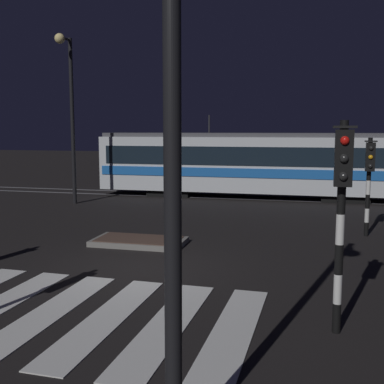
# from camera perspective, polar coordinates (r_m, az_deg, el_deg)

# --- Properties ---
(ground_plane) EXTENTS (120.00, 120.00, 0.00)m
(ground_plane) POSITION_cam_1_polar(r_m,az_deg,el_deg) (12.14, -6.46, -8.96)
(ground_plane) COLOR black
(rail_near) EXTENTS (80.00, 0.12, 0.03)m
(rail_near) POSITION_cam_1_polar(r_m,az_deg,el_deg) (23.96, 3.98, -0.75)
(rail_near) COLOR #59595E
(rail_near) RESTS_ON ground
(rail_far) EXTENTS (80.00, 0.12, 0.03)m
(rail_far) POSITION_cam_1_polar(r_m,az_deg,el_deg) (25.36, 4.54, -0.30)
(rail_far) COLOR #59595E
(rail_far) RESTS_ON ground
(crosswalk_zebra) EXTENTS (6.61, 4.42, 0.02)m
(crosswalk_zebra) POSITION_cam_1_polar(r_m,az_deg,el_deg) (9.42, -13.36, -13.99)
(crosswalk_zebra) COLOR silver
(crosswalk_zebra) RESTS_ON ground
(traffic_island) EXTENTS (2.74, 1.42, 0.18)m
(traffic_island) POSITION_cam_1_polar(r_m,az_deg,el_deg) (14.53, -6.31, -5.86)
(traffic_island) COLOR slate
(traffic_island) RESTS_ON ground
(traffic_light_corner_far_right) EXTENTS (0.36, 0.42, 3.17)m
(traffic_light_corner_far_right) POSITION_cam_1_polar(r_m,az_deg,el_deg) (16.15, 20.31, 2.25)
(traffic_light_corner_far_right) COLOR black
(traffic_light_corner_far_right) RESTS_ON ground
(traffic_light_corner_near_right) EXTENTS (0.36, 0.42, 3.57)m
(traffic_light_corner_near_right) POSITION_cam_1_polar(r_m,az_deg,el_deg) (8.12, 17.37, -0.44)
(traffic_light_corner_near_right) COLOR black
(traffic_light_corner_near_right) RESTS_ON ground
(street_lamp_trackside_left) EXTENTS (0.44, 1.21, 7.51)m
(street_lamp_trackside_left) POSITION_cam_1_polar(r_m,az_deg,el_deg) (22.57, -14.39, 10.54)
(street_lamp_trackside_left) COLOR black
(street_lamp_trackside_left) RESTS_ON ground
(tram) EXTENTS (15.95, 2.58, 4.15)m
(tram) POSITION_cam_1_polar(r_m,az_deg,el_deg) (24.29, 7.51, 3.43)
(tram) COLOR silver
(tram) RESTS_ON ground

